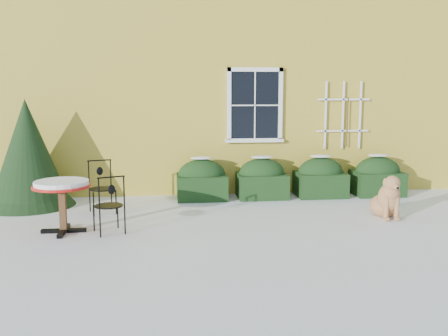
{
  "coord_description": "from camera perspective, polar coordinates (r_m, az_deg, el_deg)",
  "views": [
    {
      "loc": [
        -1.01,
        -7.88,
        2.28
      ],
      "look_at": [
        0.0,
        1.0,
        0.9
      ],
      "focal_mm": 40.0,
      "sensor_mm": 36.0,
      "label": 1
    }
  ],
  "objects": [
    {
      "name": "patio_chair_near",
      "position": [
        8.24,
        -12.97,
        -4.07
      ],
      "size": [
        0.55,
        0.55,
        0.96
      ],
      "rotation": [
        0.0,
        0.0,
        3.52
      ],
      "color": "black",
      "rests_on": "ground"
    },
    {
      "name": "bistro_table",
      "position": [
        8.44,
        -18.05,
        -2.36
      ],
      "size": [
        0.92,
        0.92,
        0.86
      ],
      "rotation": [
        0.0,
        0.0,
        -0.25
      ],
      "color": "black",
      "rests_on": "ground"
    },
    {
      "name": "ground",
      "position": [
        8.27,
        0.79,
        -7.23
      ],
      "size": [
        80.0,
        80.0,
        0.0
      ],
      "primitive_type": "plane",
      "color": "white",
      "rests_on": "ground"
    },
    {
      "name": "evergreen_shrub",
      "position": [
        10.63,
        -21.46,
        0.48
      ],
      "size": [
        1.76,
        1.76,
        2.13
      ],
      "rotation": [
        0.0,
        0.0,
        0.21
      ],
      "color": "black",
      "rests_on": "ground"
    },
    {
      "name": "hedge_row",
      "position": [
        10.93,
        7.7,
        -1.2
      ],
      "size": [
        4.95,
        0.8,
        0.91
      ],
      "color": "black",
      "rests_on": "ground"
    },
    {
      "name": "patio_chair_far",
      "position": [
        9.69,
        -13.78,
        -2.1
      ],
      "size": [
        0.55,
        0.55,
        0.99
      ],
      "rotation": [
        0.0,
        0.0,
        0.31
      ],
      "color": "black",
      "rests_on": "ground"
    },
    {
      "name": "dog",
      "position": [
        9.54,
        18.17,
        -3.46
      ],
      "size": [
        0.56,
        0.92,
        0.83
      ],
      "rotation": [
        0.0,
        0.0,
        -0.03
      ],
      "color": "tan",
      "rests_on": "ground"
    },
    {
      "name": "house",
      "position": [
        14.95,
        -2.66,
        12.34
      ],
      "size": [
        12.4,
        8.4,
        6.4
      ],
      "color": "gold",
      "rests_on": "ground"
    }
  ]
}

